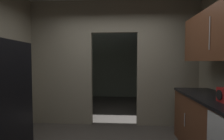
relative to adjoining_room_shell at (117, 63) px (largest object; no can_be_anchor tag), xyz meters
name	(u,v)px	position (x,y,z in m)	size (l,w,h in m)	color
kitchen_partition	(113,59)	(-0.01, -2.16, 0.09)	(3.76, 0.12, 2.81)	gray
adjoining_room_shell	(117,63)	(0.00, 0.00, 0.00)	(3.76, 3.20, 2.81)	gray
lower_cabinet_run	(221,134)	(1.55, -3.69, -0.94)	(0.65, 2.10, 0.94)	brown
upper_cabinet_counterside	(224,33)	(1.55, -3.69, 0.42)	(0.36, 1.89, 0.74)	brown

